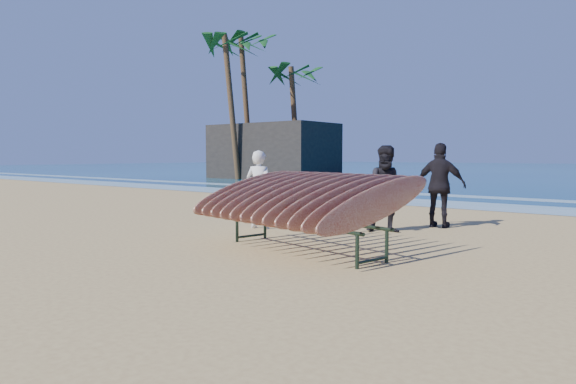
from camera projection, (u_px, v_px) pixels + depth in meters
name	position (u px, v px, depth m)	size (l,w,h in m)	color
ground	(258.00, 252.00, 8.46)	(120.00, 120.00, 0.00)	tan
foam_near	(467.00, 205.00, 16.29)	(160.00, 160.00, 0.00)	white
foam_far	(500.00, 198.00, 19.03)	(160.00, 160.00, 0.00)	white
surfboard_rack	(304.00, 198.00, 8.49)	(3.60, 3.10, 1.44)	#1D2E22
person_white	(259.00, 190.00, 11.14)	(0.62, 0.41, 1.70)	white
person_dark_a	(388.00, 189.00, 10.58)	(0.87, 0.68, 1.80)	black
person_dark_b	(440.00, 185.00, 11.28)	(1.10, 0.46, 1.87)	black
building	(273.00, 152.00, 34.88)	(8.28, 4.60, 3.68)	#2D2823
palm_left	(231.00, 47.00, 32.71)	(5.20, 5.20, 9.35)	brown
palm_mid	(295.00, 77.00, 34.54)	(5.20, 5.20, 7.74)	brown
palm_right	(246.00, 46.00, 35.32)	(5.20, 5.20, 10.03)	brown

